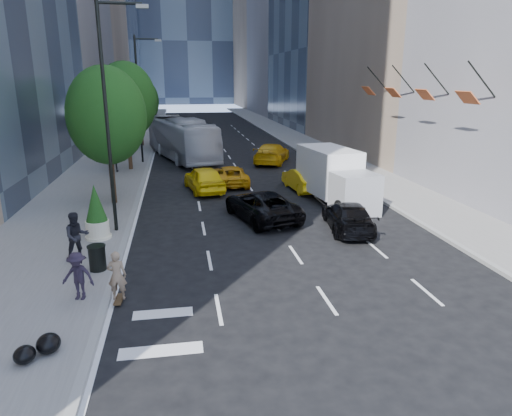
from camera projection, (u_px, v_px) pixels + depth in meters
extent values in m
plane|color=black|center=(272.00, 256.00, 18.36)|extent=(160.00, 160.00, 0.00)
cube|color=slate|center=(123.00, 149.00, 45.32)|extent=(6.00, 120.00, 0.15)
cube|color=slate|center=(307.00, 145.00, 48.39)|extent=(4.00, 120.00, 0.15)
cylinder|color=black|center=(107.00, 120.00, 19.69)|extent=(0.16, 0.16, 10.00)
cylinder|color=black|center=(119.00, 3.00, 18.54)|extent=(1.80, 0.12, 0.12)
cube|color=#99998C|center=(142.00, 6.00, 18.71)|extent=(0.50, 0.22, 0.15)
cylinder|color=black|center=(139.00, 101.00, 36.75)|extent=(0.16, 0.16, 10.00)
cylinder|color=black|center=(146.00, 39.00, 35.60)|extent=(1.80, 0.12, 0.12)
cube|color=#99998C|center=(158.00, 40.00, 35.77)|extent=(0.50, 0.22, 0.15)
cylinder|color=black|center=(112.00, 175.00, 25.26)|extent=(0.30, 0.30, 3.15)
ellipsoid|color=#163B10|center=(107.00, 115.00, 24.36)|extent=(4.20, 4.20, 5.25)
cylinder|color=black|center=(129.00, 147.00, 34.70)|extent=(0.30, 0.30, 3.38)
ellipsoid|color=#163B10|center=(126.00, 100.00, 33.74)|extent=(4.50, 4.50, 5.62)
cylinder|color=black|center=(142.00, 131.00, 47.08)|extent=(0.30, 0.30, 2.93)
ellipsoid|color=#163B10|center=(139.00, 101.00, 46.25)|extent=(3.90, 3.90, 4.88)
cylinder|color=black|center=(152.00, 114.00, 54.48)|extent=(0.14, 0.14, 5.20)
imported|color=black|center=(152.00, 100.00, 54.04)|extent=(2.48, 0.53, 1.00)
cylinder|color=black|center=(482.00, 79.00, 22.07)|extent=(1.75, 0.08, 1.75)
cube|color=#B6532A|center=(467.00, 97.00, 22.20)|extent=(0.64, 1.30, 0.64)
cylinder|color=black|center=(437.00, 79.00, 25.86)|extent=(1.75, 0.08, 1.75)
cube|color=#B6532A|center=(425.00, 95.00, 25.99)|extent=(0.64, 1.30, 0.64)
cylinder|color=black|center=(403.00, 79.00, 29.65)|extent=(1.75, 0.08, 1.75)
cube|color=#B6532A|center=(393.00, 92.00, 29.78)|extent=(0.64, 1.30, 0.64)
cylinder|color=black|center=(378.00, 79.00, 33.44)|extent=(1.75, 0.08, 1.75)
cube|color=#B6532A|center=(368.00, 91.00, 33.57)|extent=(0.64, 1.30, 0.64)
imported|color=#897055|center=(117.00, 279.00, 14.39)|extent=(0.61, 0.42, 1.62)
imported|color=black|center=(262.00, 205.00, 22.98)|extent=(3.71, 5.72, 1.46)
imported|color=black|center=(348.00, 216.00, 21.37)|extent=(2.51, 4.83, 1.34)
imported|color=yellow|center=(204.00, 179.00, 28.72)|extent=(2.69, 4.96, 1.60)
imported|color=yellow|center=(303.00, 179.00, 28.99)|extent=(1.86, 4.41, 1.42)
imported|color=orange|center=(230.00, 175.00, 30.48)|extent=(2.12, 4.58, 1.27)
imported|color=#D79E0B|center=(272.00, 153.00, 38.24)|extent=(4.28, 6.11, 1.64)
imported|color=#B7B9BE|center=(182.00, 138.00, 40.14)|extent=(6.25, 13.13, 3.56)
cube|color=silver|center=(328.00, 170.00, 26.49)|extent=(2.82, 4.62, 2.56)
cube|color=gray|center=(355.00, 194.00, 23.71)|extent=(2.41, 2.16, 2.18)
cylinder|color=black|center=(341.00, 209.00, 23.25)|extent=(0.45, 0.98, 0.95)
cylinder|color=black|center=(375.00, 206.00, 23.82)|extent=(0.45, 0.98, 0.95)
cylinder|color=black|center=(302.00, 187.00, 27.96)|extent=(0.45, 0.98, 0.95)
cylinder|color=black|center=(331.00, 185.00, 28.52)|extent=(0.45, 0.98, 0.95)
imported|color=black|center=(77.00, 236.00, 17.38)|extent=(1.13, 1.02, 1.90)
imported|color=black|center=(115.00, 160.00, 33.80)|extent=(1.09, 0.47, 1.84)
imported|color=black|center=(78.00, 276.00, 14.30)|extent=(1.13, 0.82, 1.57)
cylinder|color=black|center=(97.00, 258.00, 16.57)|extent=(0.60, 0.60, 0.90)
cylinder|color=beige|center=(98.00, 229.00, 19.90)|extent=(1.00, 1.00, 0.80)
cone|color=#163B10|center=(95.00, 203.00, 19.57)|extent=(0.90, 0.90, 1.60)
ellipsoid|color=black|center=(48.00, 343.00, 11.61)|extent=(0.60, 0.66, 0.51)
ellipsoid|color=black|center=(24.00, 355.00, 11.19)|extent=(0.52, 0.58, 0.45)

